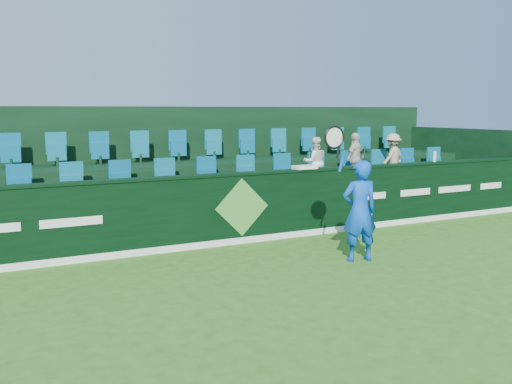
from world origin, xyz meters
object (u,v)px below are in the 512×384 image
spectator_middle (355,158)px  drinks_bottle (435,156)px  towel (304,167)px  tennis_player (359,210)px  spectator_right (393,157)px  spectator_left (315,162)px

spectator_middle → drinks_bottle: (1.38, -1.12, 0.07)m
spectator_middle → towel: spectator_middle is taller
tennis_player → towel: size_ratio=5.24×
tennis_player → spectator_right: size_ratio=2.01×
spectator_middle → spectator_right: 1.12m
spectator_right → drinks_bottle: bearing=85.1°
spectator_middle → towel: (-2.11, -1.12, -0.01)m
spectator_middle → drinks_bottle: size_ratio=5.08×
towel → tennis_player: bearing=-96.7°
spectator_right → drinks_bottle: (0.26, -1.12, 0.09)m
spectator_left → towel: bearing=65.4°
tennis_player → spectator_right: tennis_player is taller
spectator_left → drinks_bottle: (2.50, -1.12, 0.11)m
tennis_player → spectator_right: (3.48, 3.24, 0.51)m
tennis_player → drinks_bottle: bearing=29.6°
towel → spectator_right: bearing=19.1°
spectator_right → drinks_bottle: size_ratio=4.91×
tennis_player → spectator_middle: tennis_player is taller
spectator_middle → towel: bearing=4.5°
spectator_middle → drinks_bottle: 1.78m
spectator_middle → spectator_right: size_ratio=1.03×
tennis_player → towel: tennis_player is taller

